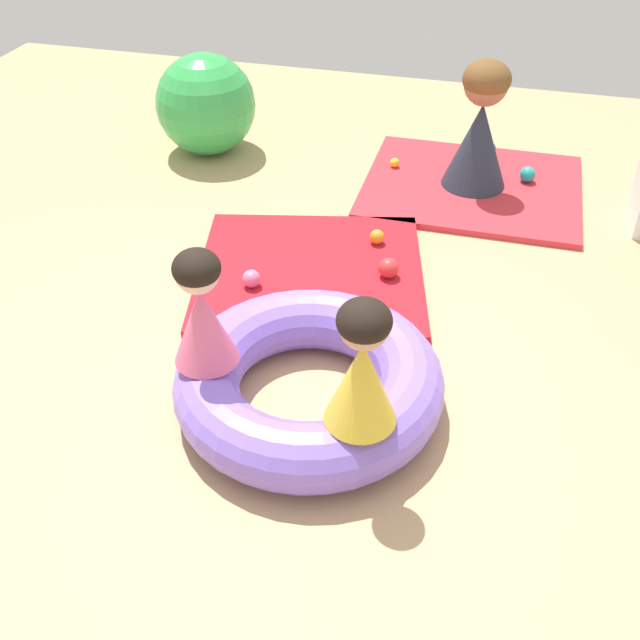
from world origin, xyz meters
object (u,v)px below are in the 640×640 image
object	(u,v)px
adult_seated	(480,127)
child_in_yellow	(362,365)
exercise_ball_large	(206,104)
child_in_pink	(201,309)
play_ball_red	(388,268)
play_ball_orange	(377,237)
play_ball_teal	(528,175)
play_ball_blue	(488,149)
play_ball_pink	(251,279)
inflatable_cushion	(308,381)
play_ball_yellow	(395,163)

from	to	relation	value
adult_seated	child_in_yellow	bearing A→B (deg)	87.05
adult_seated	exercise_ball_large	xyz separation A→B (m)	(-1.86, 0.11, -0.09)
child_in_pink	adult_seated	world-z (taller)	adult_seated
play_ball_red	play_ball_orange	bearing A→B (deg)	111.69
play_ball_orange	play_ball_red	world-z (taller)	play_ball_red
play_ball_teal	play_ball_blue	xyz separation A→B (m)	(-0.28, 0.31, 0.00)
play_ball_orange	exercise_ball_large	world-z (taller)	exercise_ball_large
play_ball_pink	exercise_ball_large	xyz separation A→B (m)	(-0.86, 1.57, 0.25)
inflatable_cushion	play_ball_pink	world-z (taller)	inflatable_cushion
child_in_pink	play_ball_red	world-z (taller)	child_in_pink
adult_seated	play_ball_blue	xyz separation A→B (m)	(0.06, 0.44, -0.33)
inflatable_cushion	child_in_pink	xyz separation A→B (m)	(-0.39, -0.12, 0.39)
adult_seated	play_ball_red	size ratio (longest dim) A/B	7.28
play_ball_yellow	play_ball_pink	world-z (taller)	play_ball_pink
child_in_yellow	play_ball_yellow	size ratio (longest dim) A/B	8.63
child_in_pink	play_ball_teal	xyz separation A→B (m)	(1.22, 2.44, -0.44)
play_ball_red	play_ball_blue	size ratio (longest dim) A/B	1.02
play_ball_orange	exercise_ball_large	bearing A→B (deg)	145.12
play_ball_pink	exercise_ball_large	distance (m)	1.80
child_in_yellow	play_ball_teal	bearing A→B (deg)	-77.86
inflatable_cushion	play_ball_blue	xyz separation A→B (m)	(0.54, 2.63, -0.05)
play_ball_red	play_ball_blue	world-z (taller)	play_ball_red
play_ball_pink	adult_seated	bearing A→B (deg)	55.61
play_ball_yellow	play_ball_pink	size ratio (longest dim) A/B	0.65
child_in_yellow	exercise_ball_large	world-z (taller)	child_in_yellow
adult_seated	play_ball_teal	size ratio (longest dim) A/B	7.96
inflatable_cushion	play_ball_teal	world-z (taller)	inflatable_cushion
play_ball_orange	play_ball_yellow	distance (m)	0.99
child_in_yellow	play_ball_orange	bearing A→B (deg)	-57.42
child_in_yellow	adult_seated	world-z (taller)	adult_seated
child_in_yellow	exercise_ball_large	xyz separation A→B (m)	(-1.66, 2.60, -0.20)
inflatable_cushion	exercise_ball_large	distance (m)	2.69
play_ball_yellow	child_in_pink	bearing A→B (deg)	-98.17
child_in_pink	child_in_yellow	size ratio (longest dim) A/B	0.96
play_ball_orange	play_ball_blue	size ratio (longest dim) A/B	0.78
play_ball_orange	inflatable_cushion	bearing A→B (deg)	-91.45
child_in_pink	play_ball_blue	distance (m)	2.94
play_ball_yellow	play_ball_blue	distance (m)	0.67
adult_seated	play_ball_orange	distance (m)	1.04
play_ball_yellow	play_ball_pink	distance (m)	1.64
child_in_pink	play_ball_red	distance (m)	1.33
adult_seated	exercise_ball_large	size ratio (longest dim) A/B	1.17
play_ball_orange	play_ball_red	bearing A→B (deg)	-68.31
child_in_yellow	play_ball_red	xyz separation A→B (m)	(-0.13, 1.31, -0.45)
play_ball_orange	play_ball_yellow	size ratio (longest dim) A/B	1.35
adult_seated	play_ball_yellow	size ratio (longest dim) A/B	12.80
play_ball_teal	exercise_ball_large	world-z (taller)	exercise_ball_large
child_in_yellow	play_ball_orange	xyz separation A→B (m)	(-0.25, 1.62, -0.46)
child_in_yellow	adult_seated	bearing A→B (deg)	-70.89
inflatable_cushion	play_ball_teal	distance (m)	2.46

